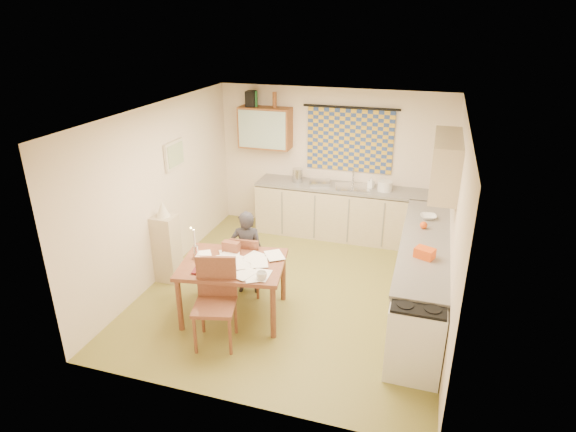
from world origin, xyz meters
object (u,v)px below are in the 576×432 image
(chair_far, at_px, (249,274))
(person, at_px, (247,252))
(counter_back, at_px, (351,213))
(dining_table, at_px, (234,288))
(shelf_stand, at_px, (167,248))
(counter_right, at_px, (422,272))
(stove, at_px, (415,336))

(chair_far, bearing_deg, person, -44.91)
(counter_back, bearing_deg, dining_table, -110.13)
(counter_back, height_order, person, person)
(person, xyz_separation_m, shelf_stand, (-1.23, -0.03, -0.11))
(person, distance_m, shelf_stand, 1.24)
(dining_table, distance_m, shelf_stand, 1.39)
(counter_back, xyz_separation_m, person, (-1.05, -2.18, 0.15))
(counter_right, xyz_separation_m, shelf_stand, (-3.54, -0.45, 0.05))
(counter_back, relative_size, chair_far, 3.76)
(counter_right, distance_m, stove, 1.42)
(shelf_stand, bearing_deg, dining_table, -23.22)
(dining_table, bearing_deg, shelf_stand, 147.20)
(person, height_order, shelf_stand, person)
(stove, xyz_separation_m, person, (-2.31, 1.00, 0.16))
(chair_far, bearing_deg, shelf_stand, -4.48)
(counter_back, xyz_separation_m, chair_far, (-1.03, -2.19, -0.18))
(counter_right, height_order, shelf_stand, shelf_stand)
(stove, xyz_separation_m, shelf_stand, (-3.54, 0.97, 0.05))
(counter_back, relative_size, counter_right, 1.12)
(stove, relative_size, dining_table, 0.63)
(dining_table, distance_m, chair_far, 0.57)
(stove, relative_size, person, 0.74)
(dining_table, height_order, shelf_stand, shelf_stand)
(dining_table, distance_m, person, 0.62)
(person, relative_size, shelf_stand, 1.22)
(counter_right, xyz_separation_m, stove, (0.00, -1.42, -0.01))
(stove, bearing_deg, chair_far, 156.74)
(person, bearing_deg, counter_right, 176.95)
(counter_right, relative_size, person, 2.43)
(counter_right, xyz_separation_m, person, (-2.31, -0.42, 0.15))
(dining_table, xyz_separation_m, person, (-0.04, 0.57, 0.23))
(counter_right, height_order, stove, counter_right)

